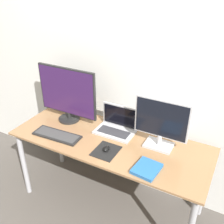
# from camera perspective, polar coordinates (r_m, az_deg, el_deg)

# --- Properties ---
(wall_back) EXTENTS (7.00, 0.05, 2.50)m
(wall_back) POSITION_cam_1_polar(r_m,az_deg,el_deg) (2.25, 4.19, 10.09)
(wall_back) COLOR silver
(wall_back) RESTS_ON ground_plane
(desk) EXTENTS (1.66, 0.64, 0.72)m
(desk) POSITION_cam_1_polar(r_m,az_deg,el_deg) (2.24, -0.52, -8.13)
(desk) COLOR olive
(desk) RESTS_ON ground_plane
(monitor_left) EXTENTS (0.59, 0.20, 0.51)m
(monitor_left) POSITION_cam_1_polar(r_m,az_deg,el_deg) (2.38, -9.72, 3.83)
(monitor_left) COLOR black
(monitor_left) RESTS_ON desk
(monitor_right) EXTENTS (0.43, 0.16, 0.41)m
(monitor_right) POSITION_cam_1_polar(r_m,az_deg,el_deg) (2.04, 10.64, -2.40)
(monitor_right) COLOR #B2B2B7
(monitor_right) RESTS_ON desk
(laptop) EXTENTS (0.34, 0.21, 0.22)m
(laptop) POSITION_cam_1_polar(r_m,az_deg,el_deg) (2.28, 1.06, -2.90)
(laptop) COLOR #ADADB2
(laptop) RESTS_ON desk
(keyboard) EXTENTS (0.42, 0.17, 0.02)m
(keyboard) POSITION_cam_1_polar(r_m,az_deg,el_deg) (2.28, -11.89, -4.94)
(keyboard) COLOR black
(keyboard) RESTS_ON desk
(mousepad) EXTENTS (0.18, 0.21, 0.00)m
(mousepad) POSITION_cam_1_polar(r_m,az_deg,el_deg) (2.06, -1.31, -8.48)
(mousepad) COLOR black
(mousepad) RESTS_ON desk
(mouse) EXTENTS (0.04, 0.07, 0.03)m
(mouse) POSITION_cam_1_polar(r_m,az_deg,el_deg) (2.05, -1.22, -8.01)
(mouse) COLOR black
(mouse) RESTS_ON mousepad
(book) EXTENTS (0.19, 0.21, 0.03)m
(book) POSITION_cam_1_polar(r_m,az_deg,el_deg) (1.91, 7.56, -12.13)
(book) COLOR #235B9E
(book) RESTS_ON desk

